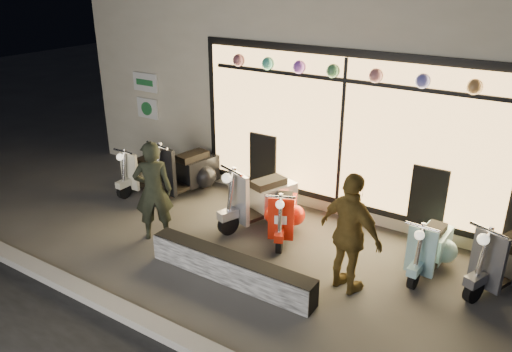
{
  "coord_description": "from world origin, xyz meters",
  "views": [
    {
      "loc": [
        3.84,
        -5.38,
        4.02
      ],
      "look_at": [
        -0.01,
        0.6,
        1.05
      ],
      "focal_mm": 35.0,
      "sensor_mm": 36.0,
      "label": 1
    }
  ],
  "objects_px": {
    "graffiti_barrier": "(231,268)",
    "man": "(153,191)",
    "scooter_red": "(284,213)",
    "scooter_silver": "(266,198)",
    "woman": "(350,234)"
  },
  "relations": [
    {
      "from": "graffiti_barrier",
      "to": "man",
      "type": "height_order",
      "value": "man"
    },
    {
      "from": "graffiti_barrier",
      "to": "scooter_red",
      "type": "xyz_separation_m",
      "value": [
        -0.07,
        1.59,
        0.15
      ]
    },
    {
      "from": "scooter_silver",
      "to": "graffiti_barrier",
      "type": "bearing_deg",
      "value": -53.6
    },
    {
      "from": "scooter_red",
      "to": "woman",
      "type": "relative_size",
      "value": 0.72
    },
    {
      "from": "scooter_silver",
      "to": "scooter_red",
      "type": "relative_size",
      "value": 1.24
    },
    {
      "from": "graffiti_barrier",
      "to": "scooter_red",
      "type": "height_order",
      "value": "scooter_red"
    },
    {
      "from": "scooter_silver",
      "to": "woman",
      "type": "distance_m",
      "value": 2.28
    },
    {
      "from": "graffiti_barrier",
      "to": "scooter_silver",
      "type": "relative_size",
      "value": 1.72
    },
    {
      "from": "graffiti_barrier",
      "to": "scooter_red",
      "type": "relative_size",
      "value": 2.13
    },
    {
      "from": "scooter_silver",
      "to": "woman",
      "type": "xyz_separation_m",
      "value": [
        1.96,
        -1.09,
        0.41
      ]
    },
    {
      "from": "scooter_silver",
      "to": "man",
      "type": "xyz_separation_m",
      "value": [
        -1.18,
        -1.44,
        0.38
      ]
    },
    {
      "from": "graffiti_barrier",
      "to": "scooter_red",
      "type": "bearing_deg",
      "value": 92.6
    },
    {
      "from": "graffiti_barrier",
      "to": "woman",
      "type": "height_order",
      "value": "woman"
    },
    {
      "from": "scooter_silver",
      "to": "woman",
      "type": "height_order",
      "value": "woman"
    },
    {
      "from": "graffiti_barrier",
      "to": "woman",
      "type": "distance_m",
      "value": 1.71
    }
  ]
}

